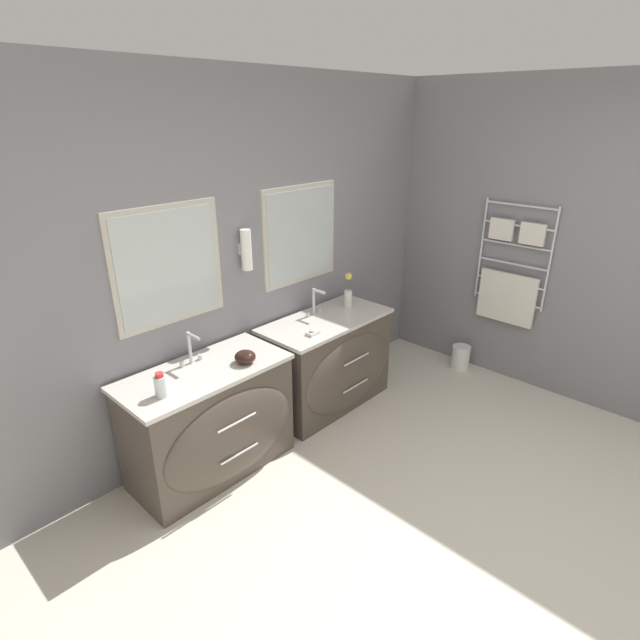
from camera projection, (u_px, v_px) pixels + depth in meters
The scene contains 12 objects.
ground_plane at pixel (520, 582), 2.65m from camera, with size 16.00×16.00×0.00m, color beige.
wall_back at pixel (237, 263), 3.59m from camera, with size 5.81×0.16×2.60m.
wall_right at pixel (531, 241), 4.23m from camera, with size 0.13×4.38×2.60m.
vanity_left at pixel (212, 422), 3.34m from camera, with size 1.11×0.60×0.77m.
vanity_right at pixel (329, 362), 4.12m from camera, with size 1.11×0.60×0.77m.
faucet_left at pixel (191, 349), 3.25m from camera, with size 0.17×0.14×0.22m.
faucet_right at pixel (315, 302), 4.03m from camera, with size 0.17×0.14×0.22m.
toiletry_bottle at pixel (161, 386), 2.89m from camera, with size 0.08×0.08×0.15m.
amenity_bowl at pixel (245, 357), 3.29m from camera, with size 0.14×0.14×0.09m.
flower_vase at pixel (348, 293), 4.20m from camera, with size 0.07×0.07×0.30m.
soap_dish at pixel (313, 332), 3.71m from camera, with size 0.10×0.07×0.04m.
waste_bin at pixel (461, 356), 4.82m from camera, with size 0.18×0.18×0.23m.
Camera 1 is at (-2.12, -0.52, 2.32)m, focal length 28.00 mm.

